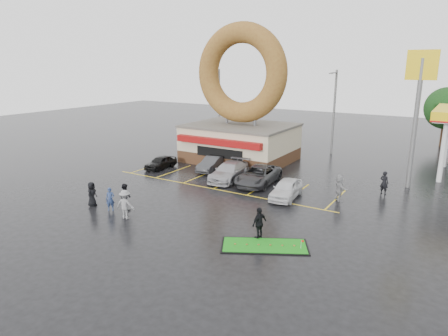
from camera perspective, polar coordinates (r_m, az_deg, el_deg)
The scene contains 20 objects.
ground at distance 28.97m, azimuth -5.23°, elevation -4.71°, with size 120.00×120.00×0.00m, color black.
donut_shop at distance 40.18m, azimuth 2.37°, elevation 7.32°, with size 10.20×8.70×13.50m.
shell_sign at distance 34.01m, azimuth 26.06°, elevation 9.49°, with size 2.20×0.36×10.60m.
streetlight_left at distance 49.65m, azimuth -0.75°, elevation 9.09°, with size 0.40×2.21×9.00m.
streetlight_mid at distance 44.74m, azimuth 15.42°, elevation 7.97°, with size 0.40×2.21×9.00m.
tree_far_d at distance 54.05m, azimuth 29.17°, elevation 7.45°, with size 4.90×4.90×7.00m.
car_black at distance 37.99m, azimuth -9.03°, elevation 0.81°, with size 1.44×3.58×1.22m, color black.
car_dgrey at distance 36.77m, azimuth -1.68°, elevation 0.62°, with size 1.41×4.05×1.33m, color #323235.
car_silver at distance 33.79m, azimuth 0.74°, elevation -0.49°, with size 2.10×5.17×1.50m, color #A6A5AA.
car_grey at distance 32.76m, azimuth 4.95°, elevation -1.03°, with size 2.49×5.39×1.50m, color #313134.
car_white at distance 29.60m, azimuth 8.89°, elevation -2.97°, with size 1.66×4.12×1.40m, color silver.
person_blue at distance 27.85m, azimuth -15.94°, elevation -4.30°, with size 0.58×0.38×1.59m, color navy.
person_blackjkt at distance 27.69m, azimuth -13.95°, elevation -4.01°, with size 0.89×0.70×1.84m, color black.
person_hoodie at distance 26.12m, azimuth -13.94°, elevation -5.07°, with size 1.23×0.71×1.90m, color gray.
person_bystander at distance 29.07m, azimuth -18.36°, elevation -3.56°, with size 0.84×0.55×1.73m, color black.
person_cameraman at distance 22.62m, azimuth 5.07°, elevation -7.85°, with size 1.10×0.46×1.87m, color black.
person_walker_near at distance 29.85m, azimuth 16.17°, elevation -2.71°, with size 1.78×0.57×1.92m, color gray.
person_walker_far at distance 32.39m, azimuth 21.91°, elevation -1.97°, with size 0.66×0.43×1.80m, color black.
dumpster at distance 42.97m, azimuth -3.71°, elevation 2.62°, with size 1.80×1.20×1.30m, color #1C4926.
putting_green at distance 22.09m, azimuth 5.81°, elevation -10.98°, with size 5.07×3.99×0.58m.
Camera 1 is at (16.57, -21.75, 9.55)m, focal length 32.00 mm.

